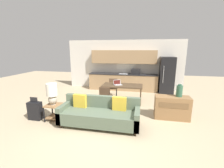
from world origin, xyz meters
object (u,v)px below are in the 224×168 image
at_px(dining_table, 122,86).
at_px(credenza, 172,107).
at_px(vase, 179,91).
at_px(laptop, 118,84).
at_px(refrigerator, 167,75).
at_px(suitcase, 35,111).
at_px(couch, 100,114).
at_px(dining_chair_near_left, 106,96).
at_px(table_lamp, 52,93).
at_px(side_table, 54,110).
at_px(dining_chair_far_left, 113,86).

height_order(dining_table, credenza, dining_table).
bearing_deg(vase, laptop, 151.02).
distance_m(refrigerator, suitcase, 6.11).
height_order(couch, dining_chair_near_left, couch).
distance_m(dining_chair_near_left, suitcase, 2.42).
xyz_separation_m(dining_table, credenza, (1.77, -1.23, -0.31)).
distance_m(table_lamp, dining_chair_near_left, 1.94).
bearing_deg(side_table, refrigerator, 45.76).
distance_m(credenza, vase, 0.58).
distance_m(table_lamp, vase, 3.95).
distance_m(table_lamp, laptop, 2.68).
relative_size(dining_table, suitcase, 2.25).
relative_size(side_table, laptop, 1.25).
bearing_deg(table_lamp, suitcase, -170.82).
bearing_deg(vase, credenza, -165.50).
height_order(vase, dining_chair_near_left, vase).
height_order(side_table, table_lamp, table_lamp).
distance_m(couch, dining_chair_far_left, 2.86).
bearing_deg(laptop, suitcase, -168.04).
distance_m(couch, side_table, 1.49).
xyz_separation_m(dining_table, laptop, (-0.20, 0.01, 0.11)).
bearing_deg(dining_chair_near_left, dining_chair_far_left, -83.61).
distance_m(side_table, dining_chair_near_left, 1.89).
height_order(dining_table, suitcase, dining_table).
height_order(credenza, dining_chair_far_left, dining_chair_far_left).
distance_m(dining_table, couch, 2.15).
bearing_deg(dining_table, credenza, -34.80).
distance_m(refrigerator, vase, 3.10).
xyz_separation_m(vase, laptop, (-2.15, 1.19, -0.13)).
xyz_separation_m(refrigerator, table_lamp, (-3.91, -3.98, -0.03)).
relative_size(couch, side_table, 4.52).
relative_size(dining_table, dining_chair_far_left, 2.00).
distance_m(vase, dining_chair_far_left, 3.19).
bearing_deg(side_table, table_lamp, 162.86).
bearing_deg(dining_table, laptop, 176.98).
xyz_separation_m(couch, vase, (2.33, 0.91, 0.58)).
xyz_separation_m(refrigerator, dining_table, (-2.02, -1.92, -0.23)).
distance_m(side_table, suitcase, 0.62).
bearing_deg(dining_chair_far_left, laptop, -73.91).
height_order(side_table, vase, vase).
bearing_deg(dining_chair_near_left, side_table, 51.40).
xyz_separation_m(dining_table, dining_chair_near_left, (-0.54, -0.74, -0.21)).
height_order(side_table, laptop, laptop).
bearing_deg(refrigerator, couch, -120.85).
bearing_deg(side_table, dining_chair_near_left, 45.09).
xyz_separation_m(dining_chair_near_left, laptop, (0.34, 0.75, 0.32)).
xyz_separation_m(credenza, dining_chair_far_left, (-2.31, 1.99, 0.10)).
relative_size(laptop, suitcase, 0.55).
bearing_deg(laptop, dining_table, -34.61).
height_order(refrigerator, credenza, refrigerator).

